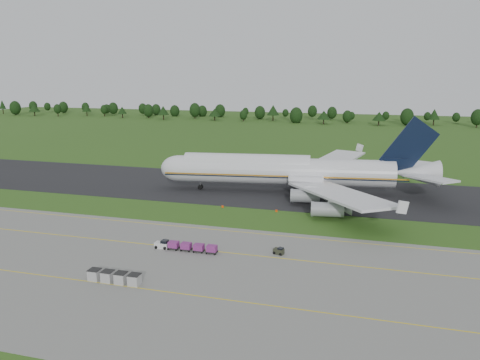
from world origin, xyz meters
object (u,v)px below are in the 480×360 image
(aircraft, at_px, (289,171))
(uld_row, at_px, (114,277))
(edge_markers, at_px, (276,211))
(utility_cart, at_px, (279,251))
(baggage_train, at_px, (185,246))

(aircraft, height_order, uld_row, aircraft)
(edge_markers, bearing_deg, utility_cart, -77.93)
(baggage_train, bearing_deg, utility_cart, 9.75)
(baggage_train, relative_size, edge_markers, 0.45)
(baggage_train, bearing_deg, edge_markers, 68.16)
(utility_cart, distance_m, uld_row, 30.11)
(edge_markers, bearing_deg, baggage_train, -111.84)
(edge_markers, bearing_deg, aircraft, 91.62)
(aircraft, height_order, baggage_train, aircraft)
(baggage_train, distance_m, uld_row, 17.03)
(aircraft, xyz_separation_m, utility_cart, (6.28, -46.78, -5.73))
(aircraft, height_order, utility_cart, aircraft)
(aircraft, bearing_deg, baggage_train, -102.83)
(utility_cart, xyz_separation_m, uld_row, (-23.29, -19.08, 0.41))
(baggage_train, distance_m, edge_markers, 32.03)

